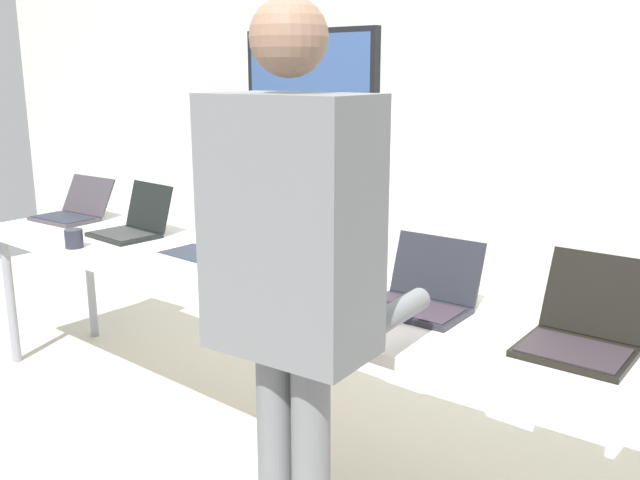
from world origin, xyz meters
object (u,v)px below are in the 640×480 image
workbench (269,288)px  coffee_mug (74,239)px  laptop_station_4 (423,293)px  person (293,270)px  laptop_station_2 (209,242)px  laptop_station_3 (301,264)px  laptop_station_1 (133,224)px  laptop_station_0 (74,210)px  laptop_station_5 (583,329)px

workbench → coffee_mug: bearing=-166.6°
laptop_station_4 → person: size_ratio=0.20×
workbench → laptop_station_2: laptop_station_2 is taller
workbench → laptop_station_3: (0.09, 0.09, 0.10)m
coffee_mug → laptop_station_3: bearing=16.7°
laptop_station_1 → laptop_station_4: size_ratio=0.96×
laptop_station_0 → laptop_station_4: (2.32, -0.02, 0.00)m
laptop_station_0 → laptop_station_2: laptop_station_2 is taller
laptop_station_3 → laptop_station_4: laptop_station_4 is taller
laptop_station_2 → laptop_station_4: size_ratio=1.04×
laptop_station_4 → laptop_station_2: bearing=179.7°
laptop_station_0 → laptop_station_4: laptop_station_4 is taller
coffee_mug → laptop_station_1: bearing=89.9°
laptop_station_1 → laptop_station_4: (1.73, -0.01, -0.00)m
laptop_station_2 → laptop_station_5: laptop_station_5 is taller
workbench → laptop_station_3: laptop_station_3 is taller
laptop_station_3 → laptop_station_4: size_ratio=0.95×
laptop_station_2 → laptop_station_0: bearing=179.2°
workbench → laptop_station_1: size_ratio=10.89×
laptop_station_1 → person: bearing=-22.0°
person → laptop_station_4: bearing=91.4°
laptop_station_1 → laptop_station_5: (2.29, -0.00, 0.00)m
laptop_station_3 → laptop_station_4: 0.59m
person → coffee_mug: (-1.75, 0.37, -0.26)m
laptop_station_3 → laptop_station_1: bearing=-179.6°
laptop_station_4 → laptop_station_5: laptop_station_5 is taller
laptop_station_0 → laptop_station_1: laptop_station_1 is taller
laptop_station_0 → laptop_station_5: (2.89, -0.02, 0.01)m
laptop_station_1 → laptop_station_3: bearing=0.4°
laptop_station_5 → laptop_station_4: bearing=-179.8°
laptop_station_5 → laptop_station_1: bearing=179.9°
laptop_station_4 → laptop_station_1: bearing=179.8°
laptop_station_4 → person: bearing=-88.6°
workbench → laptop_station_3: bearing=44.7°
laptop_station_2 → laptop_station_3: bearing=0.6°
workbench → laptop_station_1: bearing=175.3°
laptop_station_0 → laptop_station_5: bearing=-0.4°
laptop_station_4 → laptop_station_3: bearing=178.8°
laptop_station_2 → laptop_station_3: size_ratio=1.10×
laptop_station_2 → laptop_station_1: bearing=-179.9°
coffee_mug → laptop_station_2: bearing=30.1°
laptop_station_0 → laptop_station_4: bearing=-0.6°
workbench → coffee_mug: coffee_mug is taller
laptop_station_4 → laptop_station_0: bearing=179.4°
laptop_station_3 → laptop_station_5: bearing=-0.5°
laptop_station_4 → coffee_mug: size_ratio=4.03×
laptop_station_0 → laptop_station_3: laptop_station_3 is taller
workbench → coffee_mug: 1.08m
laptop_station_1 → laptop_station_0: bearing=178.3°
laptop_station_4 → workbench: bearing=-173.3°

